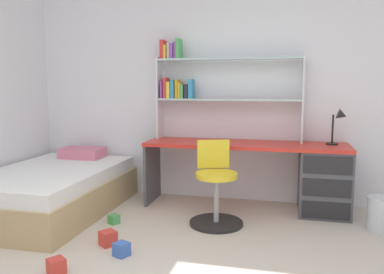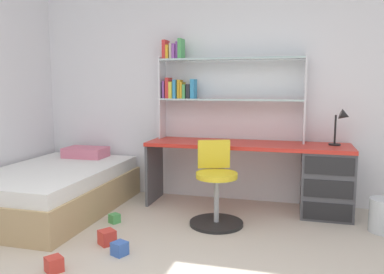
% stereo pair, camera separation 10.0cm
% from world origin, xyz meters
% --- Properties ---
extents(room_shell, '(5.60, 6.59, 2.70)m').
position_xyz_m(room_shell, '(-1.26, 1.30, 1.35)').
color(room_shell, silver).
rests_on(room_shell, ground_plane).
extents(desk, '(2.17, 0.57, 0.72)m').
position_xyz_m(desk, '(0.89, 2.49, 0.41)').
color(desk, red).
rests_on(desk, ground_plane).
extents(bookshelf_hutch, '(1.64, 0.22, 1.14)m').
position_xyz_m(bookshelf_hutch, '(-0.17, 2.66, 1.39)').
color(bookshelf_hutch, silver).
rests_on(bookshelf_hutch, desk).
extents(desk_lamp, '(0.20, 0.17, 0.38)m').
position_xyz_m(desk_lamp, '(1.27, 2.53, 0.98)').
color(desk_lamp, black).
rests_on(desk_lamp, desk).
extents(swivel_chair, '(0.52, 0.52, 0.81)m').
position_xyz_m(swivel_chair, '(0.09, 1.91, 0.32)').
color(swivel_chair, black).
rests_on(swivel_chair, ground_plane).
extents(bed_platform, '(1.21, 1.86, 0.59)m').
position_xyz_m(bed_platform, '(-1.67, 1.86, 0.24)').
color(bed_platform, tan).
rests_on(bed_platform, ground_plane).
extents(waste_bin, '(0.24, 0.24, 0.31)m').
position_xyz_m(waste_bin, '(1.61, 2.10, 0.16)').
color(waste_bin, silver).
rests_on(waste_bin, ground_plane).
extents(toy_block_red_0, '(0.17, 0.17, 0.12)m').
position_xyz_m(toy_block_red_0, '(-0.70, 1.18, 0.06)').
color(toy_block_red_0, red).
rests_on(toy_block_red_0, ground_plane).
extents(toy_block_green_1, '(0.12, 0.12, 0.09)m').
position_xyz_m(toy_block_green_1, '(-0.88, 1.68, 0.04)').
color(toy_block_green_1, '#479E51').
rests_on(toy_block_green_1, ground_plane).
extents(toy_block_blue_2, '(0.14, 0.14, 0.11)m').
position_xyz_m(toy_block_blue_2, '(-0.51, 1.02, 0.05)').
color(toy_block_blue_2, '#3860B7').
rests_on(toy_block_blue_2, ground_plane).
extents(toy_block_red_5, '(0.15, 0.15, 0.11)m').
position_xyz_m(toy_block_red_5, '(-0.84, 0.64, 0.06)').
color(toy_block_red_5, red).
rests_on(toy_block_red_5, ground_plane).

